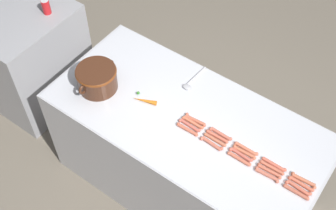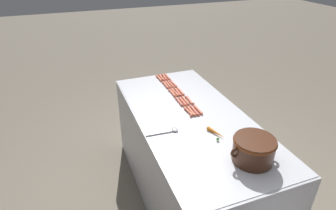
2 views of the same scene
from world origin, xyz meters
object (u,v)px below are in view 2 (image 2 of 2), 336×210
at_px(hot_dog_0, 167,77).
at_px(hot_dog_15, 159,78).
at_px(hot_dog_2, 181,91).
at_px(hot_dog_12, 175,92).
at_px(hot_dog_6, 171,84).
at_px(hot_dog_14, 191,111).
at_px(hot_dog_10, 162,78).
at_px(carrot, 216,133).
at_px(hot_dog_16, 165,85).
at_px(bean_pot, 254,148).
at_px(hot_dog_5, 165,77).
at_px(hot_dog_17, 172,93).
at_px(serving_spoon, 170,131).
at_px(hot_dog_7, 178,92).
at_px(hot_dog_18, 179,102).
at_px(hot_dog_8, 186,101).
at_px(hot_dog_13, 183,102).
at_px(hot_dog_3, 189,100).
at_px(hot_dog_1, 174,84).
at_px(hot_dog_11, 168,85).
at_px(hot_dog_4, 198,110).
at_px(hot_dog_9, 195,111).
at_px(hot_dog_19, 188,112).

height_order(hot_dog_0, hot_dog_15, same).
bearing_deg(hot_dog_2, hot_dog_12, -0.84).
distance_m(hot_dog_6, hot_dog_14, 0.59).
xyz_separation_m(hot_dog_10, carrot, (-0.04, 1.16, 0.00)).
distance_m(hot_dog_16, bean_pot, 1.33).
distance_m(hot_dog_5, hot_dog_17, 0.40).
bearing_deg(serving_spoon, hot_dog_14, -143.24).
bearing_deg(hot_dog_14, hot_dog_10, -90.00).
xyz_separation_m(hot_dog_5, hot_dog_14, (0.03, 0.78, 0.00)).
bearing_deg(carrot, hot_dog_7, -89.49).
xyz_separation_m(hot_dog_18, bean_pot, (-0.15, 0.93, 0.09)).
bearing_deg(hot_dog_8, hot_dog_16, -81.44).
bearing_deg(hot_dog_15, hot_dog_13, 93.14).
distance_m(hot_dog_13, hot_dog_18, 0.03).
relative_size(hot_dog_7, hot_dog_13, 1.00).
relative_size(hot_dog_12, carrot, 0.96).
distance_m(hot_dog_2, hot_dog_5, 0.39).
distance_m(hot_dog_3, hot_dog_6, 0.40).
xyz_separation_m(hot_dog_1, hot_dog_16, (0.09, -0.00, 0.00)).
distance_m(hot_dog_3, hot_dog_14, 0.20).
distance_m(hot_dog_2, carrot, 0.77).
relative_size(hot_dog_11, serving_spoon, 0.63).
bearing_deg(hot_dog_6, hot_dog_12, 81.29).
xyz_separation_m(hot_dog_0, hot_dog_4, (0.00, 0.78, 0.00)).
relative_size(hot_dog_5, hot_dog_9, 1.00).
height_order(hot_dog_13, bean_pot, bean_pot).
bearing_deg(hot_dog_12, hot_dog_15, -84.94).
bearing_deg(hot_dog_17, hot_dog_15, -89.67).
height_order(hot_dog_15, hot_dog_16, same).
relative_size(hot_dog_0, hot_dog_12, 1.00).
distance_m(hot_dog_5, bean_pot, 1.51).
relative_size(hot_dog_8, hot_dog_12, 1.00).
height_order(hot_dog_6, hot_dog_14, same).
height_order(bean_pot, serving_spoon, bean_pot).
height_order(hot_dog_3, hot_dog_17, same).
bearing_deg(hot_dog_12, bean_pot, 96.04).
relative_size(hot_dog_4, hot_dog_17, 1.00).
xyz_separation_m(hot_dog_6, serving_spoon, (0.32, 0.80, -0.00)).
relative_size(hot_dog_14, carrot, 0.96).
bearing_deg(hot_dog_10, hot_dog_13, 90.05).
height_order(hot_dog_19, bean_pot, bean_pot).
relative_size(hot_dog_12, hot_dog_17, 1.00).
xyz_separation_m(hot_dog_11, bean_pot, (-0.12, 1.32, 0.09)).
height_order(hot_dog_7, hot_dog_16, same).
relative_size(hot_dog_0, hot_dog_4, 1.00).
bearing_deg(bean_pot, serving_spoon, -51.82).
xyz_separation_m(hot_dog_2, serving_spoon, (0.35, 0.61, -0.00)).
xyz_separation_m(hot_dog_12, hot_dog_14, (0.00, 0.39, 0.00)).
relative_size(bean_pot, serving_spoon, 1.33).
height_order(hot_dog_7, hot_dog_10, same).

